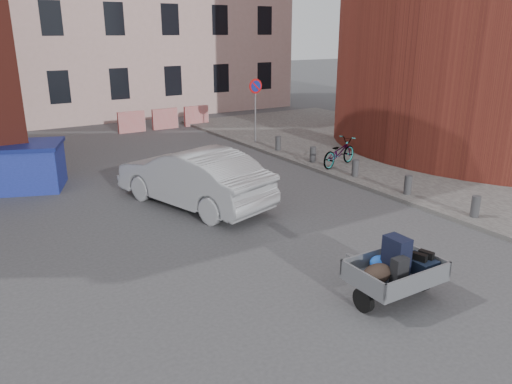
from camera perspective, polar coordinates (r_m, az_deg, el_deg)
ground at (r=10.62m, az=-0.22°, el=-7.94°), size 120.00×120.00×0.00m
sidewalk at (r=19.86m, az=18.50°, el=3.69°), size 9.00×24.00×0.12m
no_parking_sign at (r=20.94m, az=-0.06°, el=10.77°), size 0.60×0.09×2.65m
bollards at (r=16.51m, az=11.27°, el=2.72°), size 0.22×9.02×0.55m
barriers at (r=25.23m, az=-10.35°, el=8.24°), size 4.70×0.18×1.00m
trailer at (r=9.26m, az=15.57°, el=-8.57°), size 1.61×1.81×1.20m
dumpster at (r=16.87m, az=-26.84°, el=2.55°), size 3.78×2.83×1.42m
silver_car at (r=13.83m, az=-7.24°, el=1.69°), size 3.02×5.13×1.60m
bicycle at (r=17.65m, az=9.46°, el=4.49°), size 1.94×1.11×0.96m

